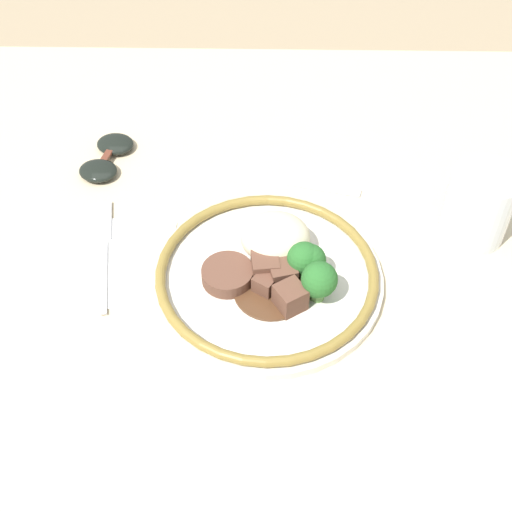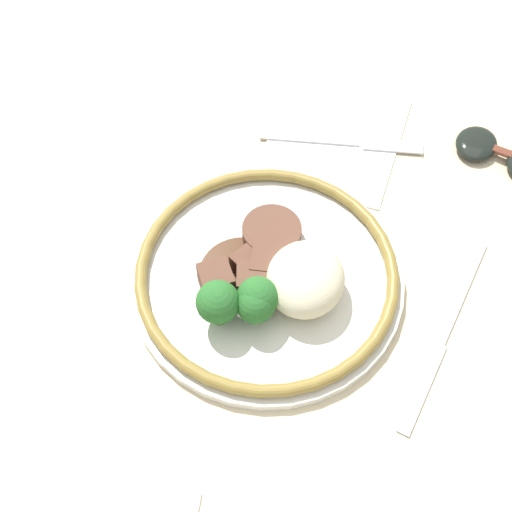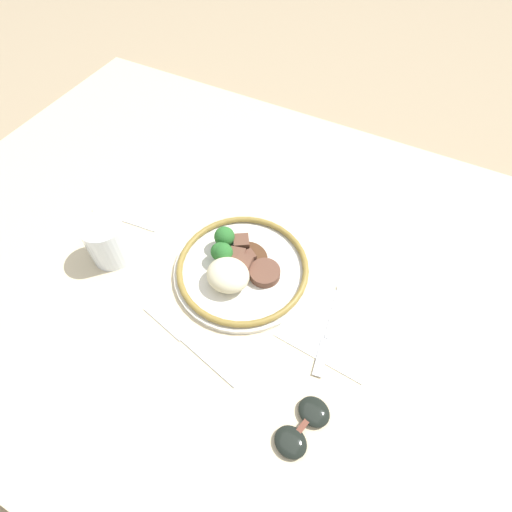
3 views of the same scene
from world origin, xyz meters
TOP-DOWN VIEW (x-y plane):
  - ground_plane at (0.00, 0.00)m, footprint 8.00×8.00m
  - dining_table at (0.00, 0.00)m, footprint 1.57×1.02m
  - napkin at (-0.16, 0.04)m, footprint 0.18×0.15m
  - plate at (0.05, 0.02)m, footprint 0.27×0.27m
  - fork at (-0.15, 0.07)m, footprint 0.04×0.18m
  - knife at (0.07, 0.19)m, footprint 0.22×0.06m
  - sunglasses at (-0.17, 0.23)m, footprint 0.08×0.11m

SIDE VIEW (x-z plane):
  - ground_plane at x=0.00m, z-range 0.00..0.00m
  - dining_table at x=0.00m, z-range 0.00..0.03m
  - napkin at x=-0.16m, z-range 0.03..0.03m
  - knife at x=0.07m, z-range 0.03..0.03m
  - fork at x=-0.15m, z-range 0.03..0.04m
  - sunglasses at x=-0.17m, z-range 0.03..0.05m
  - plate at x=0.05m, z-range 0.02..0.08m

